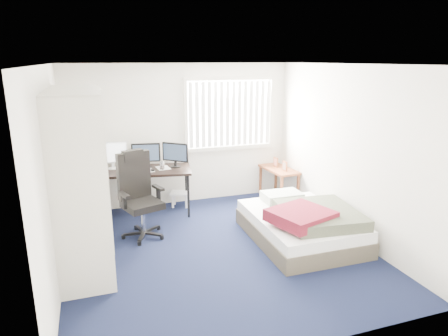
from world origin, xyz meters
name	(u,v)px	position (x,y,z in m)	size (l,w,h in m)	color
ground	(218,250)	(0.00, 0.00, 0.00)	(4.20, 4.20, 0.00)	black
room_shell	(217,144)	(0.00, 0.00, 1.51)	(4.20, 4.20, 4.20)	silver
window_assembly	(230,114)	(0.90, 2.04, 1.60)	(1.72, 0.09, 1.32)	white
closet	(82,161)	(-1.67, 0.27, 1.35)	(0.64, 1.84, 2.22)	beige
desk	(143,168)	(-0.74, 1.75, 0.80)	(1.68, 1.00, 1.24)	black
office_chair	(140,204)	(-0.94, 0.86, 0.49)	(0.76, 0.76, 1.28)	black
footstool	(180,195)	(-0.11, 1.85, 0.21)	(0.40, 0.37, 0.27)	white
nightstand	(279,172)	(1.75, 1.68, 0.52)	(0.50, 0.89, 0.77)	brown
bed	(303,224)	(1.26, -0.10, 0.26)	(1.39, 1.80, 0.60)	#463F32
pine_box	(92,251)	(-1.65, 0.20, 0.16)	(0.43, 0.32, 0.32)	tan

